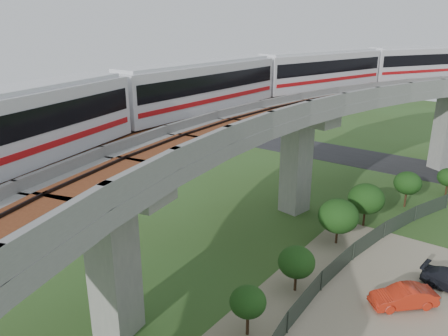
{
  "coord_description": "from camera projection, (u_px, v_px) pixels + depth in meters",
  "views": [
    {
      "loc": [
        18.05,
        -23.36,
        16.8
      ],
      "look_at": [
        1.64,
        -1.42,
        7.5
      ],
      "focal_mm": 35.0,
      "sensor_mm": 36.0,
      "label": 1
    }
  ],
  "objects": [
    {
      "name": "ground",
      "position": [
        218.0,
        252.0,
        33.36
      ],
      "size": [
        160.0,
        160.0,
        0.0
      ],
      "primitive_type": "plane",
      "color": "#344E1F",
      "rests_on": "ground"
    },
    {
      "name": "asphalt_road",
      "position": [
        360.0,
        158.0,
        56.1
      ],
      "size": [
        60.0,
        8.0,
        0.03
      ],
      "primitive_type": "cube",
      "color": "#232326",
      "rests_on": "ground"
    },
    {
      "name": "viaduct",
      "position": [
        264.0,
        146.0,
        28.27
      ],
      "size": [
        19.58,
        73.98,
        11.4
      ],
      "color": "#99968E",
      "rests_on": "ground"
    },
    {
      "name": "metro_train",
      "position": [
        283.0,
        80.0,
        34.64
      ],
      "size": [
        14.45,
        60.82,
        3.64
      ],
      "color": "silver",
      "rests_on": "ground"
    },
    {
      "name": "fence",
      "position": [
        340.0,
        288.0,
        27.58
      ],
      "size": [
        3.87,
        38.73,
        1.5
      ],
      "color": "#2D382D",
      "rests_on": "ground"
    },
    {
      "name": "tree_0",
      "position": [
        448.0,
        177.0,
        43.31
      ],
      "size": [
        2.11,
        2.11,
        2.91
      ],
      "color": "#382314",
      "rests_on": "ground"
    },
    {
      "name": "tree_1",
      "position": [
        408.0,
        183.0,
        40.66
      ],
      "size": [
        2.52,
        2.52,
        3.48
      ],
      "color": "#382314",
      "rests_on": "ground"
    },
    {
      "name": "tree_2",
      "position": [
        366.0,
        199.0,
        36.74
      ],
      "size": [
        3.03,
        3.03,
        3.82
      ],
      "color": "#382314",
      "rests_on": "ground"
    },
    {
      "name": "tree_3",
      "position": [
        338.0,
        216.0,
        33.86
      ],
      "size": [
        3.14,
        3.14,
        3.72
      ],
      "color": "#382314",
      "rests_on": "ground"
    },
    {
      "name": "tree_4",
      "position": [
        296.0,
        262.0,
        27.9
      ],
      "size": [
        2.39,
        2.39,
        3.15
      ],
      "color": "#382314",
      "rests_on": "ground"
    },
    {
      "name": "tree_5",
      "position": [
        248.0,
        302.0,
        23.88
      ],
      "size": [
        2.05,
        2.05,
        3.05
      ],
      "color": "#382314",
      "rests_on": "ground"
    },
    {
      "name": "car_red",
      "position": [
        403.0,
        297.0,
        26.76
      ],
      "size": [
        3.86,
        3.86,
        1.34
      ],
      "primitive_type": "imported",
      "rotation": [
        0.0,
        0.0,
        -0.79
      ],
      "color": "#B22310",
      "rests_on": "dirt_lot"
    }
  ]
}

